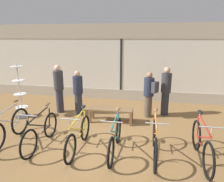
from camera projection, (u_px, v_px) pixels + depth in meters
ground_plane at (101, 142)px, 5.23m from camera, size 24.00×24.00×0.00m
shop_back_wall at (121, 62)px, 8.39m from camera, size 12.00×0.08×3.20m
bicycle_far_left at (9, 128)px, 5.14m from camera, size 0.46×1.74×1.06m
bicycle_left at (41, 132)px, 4.97m from camera, size 0.46×1.72×1.03m
bicycle_center_left at (79, 136)px, 4.81m from camera, size 0.46×1.72×1.02m
bicycle_center_right at (115, 139)px, 4.67m from camera, size 0.46×1.70×1.01m
bicycle_right at (155, 140)px, 4.53m from camera, size 0.46×1.77×1.04m
bicycle_far_right at (202, 144)px, 4.35m from camera, size 0.46×1.79×1.05m
accessory_rack at (20, 96)px, 6.71m from camera, size 0.48×0.48×1.85m
display_bench at (111, 111)px, 6.39m from camera, size 1.40×0.44×0.46m
customer_near_rack at (78, 92)px, 6.99m from camera, size 0.36×0.36×1.56m
customer_by_window at (59, 88)px, 7.11m from camera, size 0.39×0.39×1.74m
customer_mid_floor at (166, 90)px, 6.88m from camera, size 0.47×0.47×1.69m
customer_near_bench at (149, 93)px, 6.69m from camera, size 0.56×0.52×1.56m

